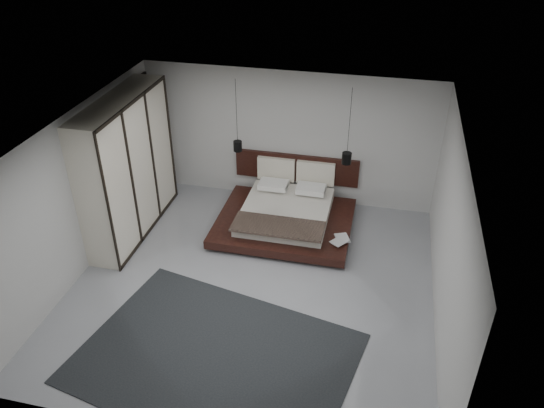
% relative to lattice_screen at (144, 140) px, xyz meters
% --- Properties ---
extents(floor, '(6.00, 6.00, 0.00)m').
position_rel_lattice_screen_xyz_m(floor, '(2.95, -2.45, -1.30)').
color(floor, '#989BA1').
rests_on(floor, ground).
extents(ceiling, '(6.00, 6.00, 0.00)m').
position_rel_lattice_screen_xyz_m(ceiling, '(2.95, -2.45, 1.50)').
color(ceiling, white).
rests_on(ceiling, wall_back).
extents(wall_back, '(6.00, 0.00, 6.00)m').
position_rel_lattice_screen_xyz_m(wall_back, '(2.95, 0.55, 0.10)').
color(wall_back, '#B8B8B5').
rests_on(wall_back, floor).
extents(wall_front, '(6.00, 0.00, 6.00)m').
position_rel_lattice_screen_xyz_m(wall_front, '(2.95, -5.45, 0.10)').
color(wall_front, '#B8B8B5').
rests_on(wall_front, floor).
extents(wall_left, '(0.00, 6.00, 6.00)m').
position_rel_lattice_screen_xyz_m(wall_left, '(-0.05, -2.45, 0.10)').
color(wall_left, '#B8B8B5').
rests_on(wall_left, floor).
extents(wall_right, '(0.00, 6.00, 6.00)m').
position_rel_lattice_screen_xyz_m(wall_right, '(5.95, -2.45, 0.10)').
color(wall_right, '#B8B8B5').
rests_on(wall_right, floor).
extents(lattice_screen, '(0.05, 0.90, 2.60)m').
position_rel_lattice_screen_xyz_m(lattice_screen, '(0.00, 0.00, 0.00)').
color(lattice_screen, black).
rests_on(lattice_screen, floor).
extents(bed, '(2.60, 2.32, 1.05)m').
position_rel_lattice_screen_xyz_m(bed, '(3.14, -0.53, -1.02)').
color(bed, black).
rests_on(bed, floor).
extents(book_lower, '(0.34, 0.38, 0.03)m').
position_rel_lattice_screen_xyz_m(book_lower, '(4.20, -1.16, -1.04)').
color(book_lower, '#99724C').
rests_on(book_lower, bed).
extents(book_upper, '(0.37, 0.39, 0.02)m').
position_rel_lattice_screen_xyz_m(book_upper, '(4.19, -1.19, -1.02)').
color(book_upper, '#99724C').
rests_on(book_upper, book_lower).
extents(pendant_left, '(0.17, 0.17, 1.46)m').
position_rel_lattice_screen_xyz_m(pendant_left, '(2.07, -0.14, 0.15)').
color(pendant_left, black).
rests_on(pendant_left, ceiling).
extents(pendant_right, '(0.18, 0.18, 1.49)m').
position_rel_lattice_screen_xyz_m(pendant_right, '(4.20, -0.14, 0.12)').
color(pendant_right, black).
rests_on(pendant_right, ceiling).
extents(wardrobe, '(0.64, 2.73, 2.68)m').
position_rel_lattice_screen_xyz_m(wardrobe, '(0.25, -1.28, 0.04)').
color(wardrobe, beige).
rests_on(wardrobe, floor).
extents(rug, '(4.33, 3.48, 0.02)m').
position_rel_lattice_screen_xyz_m(rug, '(2.83, -4.15, -1.29)').
color(rug, black).
rests_on(rug, floor).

